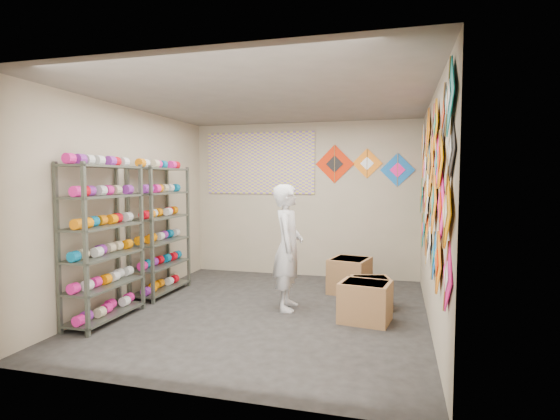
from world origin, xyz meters
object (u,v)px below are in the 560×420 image
(carton_c, at_px, (350,275))
(carton_a, at_px, (365,302))
(shelf_rack_front, at_px, (103,243))
(shopkeeper, at_px, (288,247))
(carton_b, at_px, (371,293))
(shelf_rack_back, at_px, (161,231))

(carton_c, bearing_deg, carton_a, -63.58)
(shelf_rack_front, height_order, carton_a, shelf_rack_front)
(shopkeeper, xyz_separation_m, carton_b, (1.05, 0.31, -0.62))
(shelf_rack_back, xyz_separation_m, carton_a, (3.04, -0.52, -0.71))
(carton_a, height_order, carton_b, carton_a)
(shopkeeper, relative_size, carton_b, 3.30)
(shelf_rack_front, relative_size, shelf_rack_back, 1.00)
(shelf_rack_front, xyz_separation_m, shopkeeper, (2.02, 1.05, -0.13))
(carton_a, distance_m, carton_b, 0.58)
(carton_b, height_order, carton_c, carton_c)
(shelf_rack_back, bearing_deg, carton_b, 1.21)
(carton_a, bearing_deg, carton_c, 112.79)
(carton_c, bearing_deg, shelf_rack_back, -150.82)
(carton_a, bearing_deg, carton_b, 95.86)
(shopkeeper, xyz_separation_m, carton_a, (1.02, -0.27, -0.58))
(carton_b, bearing_deg, carton_c, 100.36)
(shelf_rack_front, distance_m, carton_b, 3.44)
(shopkeeper, bearing_deg, carton_a, -111.96)
(shopkeeper, bearing_deg, carton_b, -80.75)
(shelf_rack_back, distance_m, carton_a, 3.16)
(shelf_rack_front, bearing_deg, carton_b, 23.97)
(shelf_rack_back, height_order, carton_c, shelf_rack_back)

